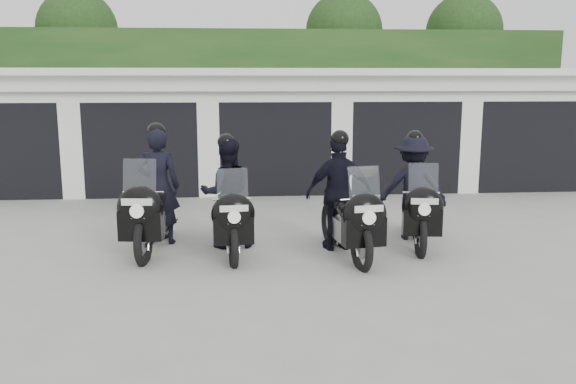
{
  "coord_description": "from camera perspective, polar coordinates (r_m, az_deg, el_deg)",
  "views": [
    {
      "loc": [
        -0.82,
        -8.67,
        2.77
      ],
      "look_at": [
        -0.11,
        0.38,
        1.05
      ],
      "focal_mm": 38.0,
      "sensor_mm": 36.0,
      "label": 1
    }
  ],
  "objects": [
    {
      "name": "police_bike_c",
      "position": [
        9.67,
        5.14,
        -0.78
      ],
      "size": [
        1.17,
        2.29,
        2.0
      ],
      "rotation": [
        0.0,
        0.0,
        0.16
      ],
      "color": "black",
      "rests_on": "ground"
    },
    {
      "name": "background_vegetation",
      "position": [
        21.62,
        -1.35,
        10.72
      ],
      "size": [
        20.0,
        3.9,
        5.8
      ],
      "color": "#163714",
      "rests_on": "ground"
    },
    {
      "name": "ground",
      "position": [
        9.14,
        0.87,
        -6.92
      ],
      "size": [
        80.0,
        80.0,
        0.0
      ],
      "primitive_type": "plane",
      "color": "#969691",
      "rests_on": "ground"
    },
    {
      "name": "police_bike_d",
      "position": [
        10.51,
        11.72,
        -0.15
      ],
      "size": [
        1.24,
        2.22,
        1.94
      ],
      "rotation": [
        0.0,
        0.0,
        -0.14
      ],
      "color": "black",
      "rests_on": "ground"
    },
    {
      "name": "police_bike_a",
      "position": [
        10.08,
        -12.41,
        -0.61
      ],
      "size": [
        0.85,
        2.41,
        2.1
      ],
      "rotation": [
        0.0,
        0.0,
        -0.09
      ],
      "color": "black",
      "rests_on": "ground"
    },
    {
      "name": "garage_block",
      "position": [
        16.8,
        -1.68,
        6.13
      ],
      "size": [
        16.4,
        6.8,
        2.96
      ],
      "color": "white",
      "rests_on": "ground"
    },
    {
      "name": "police_bike_b",
      "position": [
        9.82,
        -5.63,
        -0.8
      ],
      "size": [
        0.93,
        2.22,
        1.93
      ],
      "rotation": [
        0.0,
        0.0,
        0.1
      ],
      "color": "black",
      "rests_on": "ground"
    }
  ]
}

